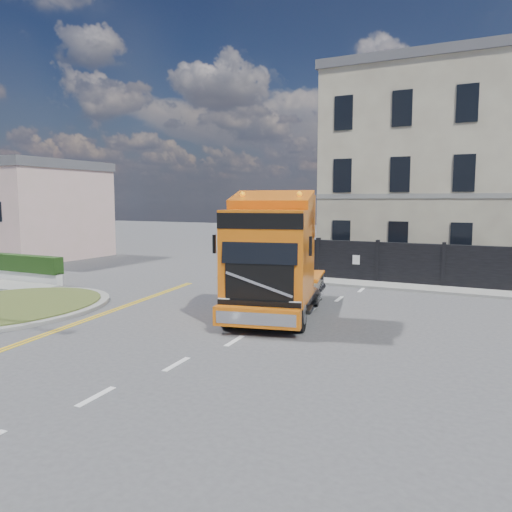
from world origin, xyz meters
The scene contains 8 objects.
ground centered at (0.00, 0.00, 0.00)m, with size 120.00×120.00×0.00m, color #424244.
traffic_island centered at (-7.00, -3.00, 0.08)m, with size 6.80×6.80×0.17m.
hedge_wall centered at (-13.00, 1.50, 0.74)m, with size 8.00×0.55×1.35m.
seaside_bldg_pink centered at (-20.00, 9.00, 3.00)m, with size 8.00×8.00×6.00m, color beige.
hoarding_fence centered at (6.55, 9.00, 1.00)m, with size 18.80×0.25×2.00m.
georgian_building centered at (6.00, 16.50, 5.77)m, with size 12.30×10.30×12.80m.
pavement_far centered at (6.00, 8.10, 0.06)m, with size 20.00×1.60×0.12m, color gray.
truck centered at (2.50, 0.19, 1.87)m, with size 4.09×7.36×4.17m.
Camera 1 is at (9.39, -14.91, 4.00)m, focal length 35.00 mm.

